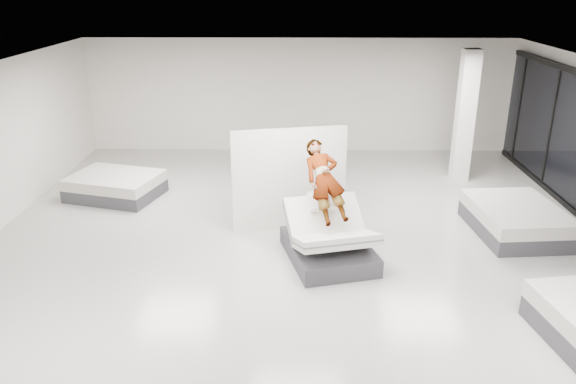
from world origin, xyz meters
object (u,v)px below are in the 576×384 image
Objects in this scene: hero_bed at (329,241)px; remote at (342,209)px; person at (325,193)px; divider_panel at (289,180)px; flat_bed_right_far at (516,220)px; flat_bed_left_far at (115,186)px; column at (465,116)px.

remote is (0.22, 0.02, 0.61)m from hero_bed.
divider_panel reaches higher than person.
divider_panel is at bearing 117.91° from hero_bed.
divider_panel is (-0.94, 1.34, 0.07)m from remote.
divider_panel reaches higher than flat_bed_right_far.
remote is (0.30, -0.28, -0.19)m from person.
flat_bed_left_far is (-4.96, 3.00, -0.70)m from remote.
hero_bed is 0.94× the size of flat_bed_left_far.
person is 0.74× the size of flat_bed_left_far.
remote is at bearing -126.81° from column.
remote is 0.06× the size of flat_bed_left_far.
person is at bearing 104.64° from hero_bed.
hero_bed is 14.97× the size of remote.
remote is 3.77m from flat_bed_right_far.
hero_bed reaches higher than flat_bed_right_far.
hero_bed reaches higher than remote.
flat_bed_right_far is (3.52, 1.16, -0.68)m from remote.
column is at bearing 34.19° from person.
person is 0.46m from remote.
divider_panel is (-0.72, 1.36, 0.67)m from hero_bed.
column is (3.49, 4.38, 1.25)m from hero_bed.
flat_bed_left_far is (-4.74, 3.02, -0.09)m from hero_bed.
column is (3.26, 4.36, 0.64)m from remote.
flat_bed_left_far is at bearing 145.15° from divider_panel.
hero_bed is at bearing -128.52° from column.
remote reaches higher than flat_bed_right_far.
flat_bed_left_far is 8.44m from column.
flat_bed_right_far is 3.47m from column.
person reaches higher than remote.
flat_bed_right_far is at bearing -14.68° from divider_panel.
column reaches higher than flat_bed_right_far.
hero_bed is 1.27× the size of person.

